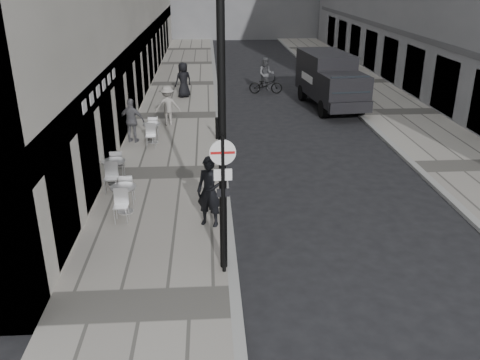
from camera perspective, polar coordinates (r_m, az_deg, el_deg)
The scene contains 15 objects.
sidewalk at distance 25.27m, azimuth -7.02°, elevation 7.11°, with size 4.00×60.00×0.12m, color gray.
far_sidewalk at distance 26.95m, azimuth 17.21°, elevation 7.24°, with size 4.00×60.00×0.12m, color gray.
walking_man at distance 13.80m, azimuth -3.43°, elevation -1.33°, with size 0.72×0.47×1.98m, color black.
sign_post at distance 11.14m, azimuth -1.90°, elevation -0.85°, with size 0.57×0.10×3.34m.
lamppost at distance 10.82m, azimuth -2.05°, elevation 7.44°, with size 0.30×0.30×6.73m.
bollard_near at distance 14.37m, azimuth -1.98°, elevation -2.89°, with size 0.11×0.11×0.80m, color black.
bollard_far at distance 21.30m, azimuth -2.62°, elevation 5.75°, with size 0.12×0.12×0.88m, color black.
panel_van at distance 27.23m, azimuth 10.04°, elevation 11.23°, with size 2.73×5.97×2.72m.
cyclist at distance 30.10m, azimuth 2.92°, elevation 11.19°, with size 1.97×0.81×2.08m.
pedestrian_a at distance 21.24m, azimuth -12.04°, elevation 6.54°, with size 1.06×0.44×1.81m, color slate.
pedestrian_b at distance 23.48m, azimuth -8.13°, elevation 8.28°, with size 1.15×0.66×1.79m, color gray.
pedestrian_c at distance 28.76m, azimuth -6.38°, elevation 11.10°, with size 0.94×0.61×1.93m, color black.
cafe_table_near at distance 15.09m, azimuth -12.87°, elevation -1.86°, with size 0.74×1.67×0.95m.
cafe_table_mid at distance 17.09m, azimuth -13.92°, elevation 1.04°, with size 0.77×1.73×0.99m.
cafe_table_far at distance 21.14m, azimuth -9.83°, elevation 5.42°, with size 0.73×1.65×0.94m.
Camera 1 is at (-0.48, -6.35, 6.66)m, focal length 38.00 mm.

